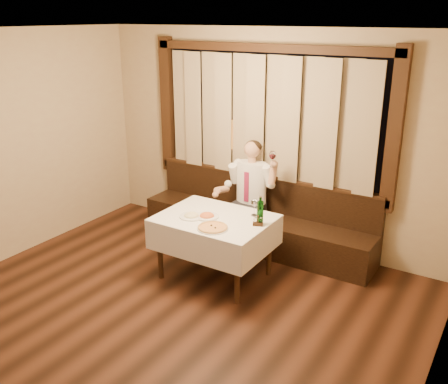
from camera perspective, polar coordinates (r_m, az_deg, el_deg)
The scene contains 10 objects.
room at distance 4.88m, azimuth -5.78°, elevation 2.41°, with size 5.01×6.01×2.81m.
banquette at distance 6.67m, azimuth 3.74°, elevation -3.56°, with size 3.20×0.61×0.94m.
dining_table at distance 5.73m, azimuth -1.06°, elevation -3.86°, with size 1.27×0.97×0.76m.
pizza at distance 5.38m, azimuth -1.30°, elevation -4.08°, with size 0.34×0.34×0.04m.
pasta_red at distance 5.67m, azimuth -1.98°, elevation -2.55°, with size 0.27×0.27×0.09m.
pasta_cream at distance 5.69m, azimuth -3.74°, elevation -2.53°, with size 0.28×0.28×0.09m.
green_bottle at distance 5.46m, azimuth 4.15°, elevation -2.33°, with size 0.07×0.07×0.33m.
table_wine_glass at distance 5.69m, azimuth 3.49°, elevation -1.29°, with size 0.08×0.08×0.21m.
cruet_caddy at distance 5.46m, azimuth 3.90°, elevation -3.44°, with size 0.12×0.09×0.12m.
seated_man at distance 6.45m, azimuth 2.88°, elevation 0.53°, with size 0.79×0.59×1.43m.
Camera 1 is at (2.86, -2.70, 2.94)m, focal length 40.00 mm.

